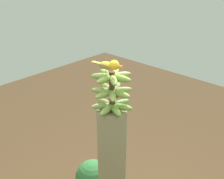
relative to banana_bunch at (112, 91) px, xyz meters
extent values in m
cylinder|color=#4C2D1E|center=(0.00, 0.00, 0.00)|extent=(0.04, 0.04, 0.27)
ellipsoid|color=olive|center=(-0.05, -0.04, -0.10)|extent=(0.14, 0.12, 0.04)
ellipsoid|color=olive|center=(0.00, -0.07, -0.10)|extent=(0.04, 0.15, 0.04)
ellipsoid|color=#7A984A|center=(0.05, -0.04, -0.10)|extent=(0.14, 0.12, 0.04)
ellipsoid|color=olive|center=(0.06, 0.01, -0.10)|extent=(0.15, 0.07, 0.04)
ellipsoid|color=olive|center=(0.03, 0.06, -0.10)|extent=(0.10, 0.15, 0.04)
ellipsoid|color=olive|center=(-0.03, 0.06, -0.10)|extent=(0.10, 0.15, 0.04)
ellipsoid|color=olive|center=(-0.06, 0.01, -0.10)|extent=(0.15, 0.08, 0.04)
ellipsoid|color=olive|center=(-0.05, 0.03, 0.00)|extent=(0.15, 0.11, 0.04)
ellipsoid|color=#72944A|center=(-0.06, -0.02, 0.00)|extent=(0.15, 0.09, 0.04)
ellipsoid|color=olive|center=(-0.02, -0.06, 0.00)|extent=(0.09, 0.15, 0.04)
ellipsoid|color=olive|center=(0.03, -0.05, 0.00)|extent=(0.11, 0.14, 0.04)
ellipsoid|color=olive|center=(0.06, -0.01, 0.00)|extent=(0.15, 0.06, 0.04)
ellipsoid|color=olive|center=(0.04, 0.04, 0.00)|extent=(0.13, 0.13, 0.04)
ellipsoid|color=#7DA145|center=(-0.01, 0.06, 0.00)|extent=(0.06, 0.15, 0.04)
ellipsoid|color=olive|center=(0.06, 0.00, 0.10)|extent=(0.14, 0.04, 0.04)
ellipsoid|color=olive|center=(0.04, 0.05, 0.10)|extent=(0.12, 0.14, 0.04)
ellipsoid|color=olive|center=(-0.01, 0.06, 0.10)|extent=(0.07, 0.15, 0.04)
ellipsoid|color=olive|center=(-0.05, 0.02, 0.10)|extent=(0.15, 0.10, 0.04)
ellipsoid|color=olive|center=(-0.05, -0.03, 0.10)|extent=(0.15, 0.10, 0.04)
ellipsoid|color=olive|center=(-0.01, -0.06, 0.10)|extent=(0.07, 0.15, 0.04)
ellipsoid|color=olive|center=(0.04, -0.05, 0.10)|extent=(0.12, 0.14, 0.04)
cone|color=brown|center=(0.00, 0.03, 0.00)|extent=(0.04, 0.04, 0.06)
cylinder|color=#C68933|center=(0.05, -0.01, 0.14)|extent=(0.01, 0.01, 0.02)
cylinder|color=#C68933|center=(0.02, -0.01, 0.14)|extent=(0.00, 0.01, 0.02)
ellipsoid|color=gold|center=(0.03, -0.01, 0.18)|extent=(0.07, 0.11, 0.05)
ellipsoid|color=olive|center=(0.06, -0.01, 0.18)|extent=(0.02, 0.08, 0.03)
ellipsoid|color=olive|center=(0.01, -0.02, 0.18)|extent=(0.02, 0.08, 0.03)
cube|color=olive|center=(0.05, -0.09, 0.18)|extent=(0.04, 0.07, 0.01)
sphere|color=gold|center=(0.02, 0.04, 0.19)|extent=(0.06, 0.06, 0.06)
sphere|color=black|center=(0.00, 0.04, 0.20)|extent=(0.01, 0.01, 0.01)
cone|color=orange|center=(0.02, 0.08, 0.19)|extent=(0.03, 0.04, 0.02)
sphere|color=#2D6633|center=(-0.32, -0.58, -1.30)|extent=(0.36, 0.36, 0.36)
camera|label=1|loc=(1.13, 1.06, 0.75)|focal=43.51mm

